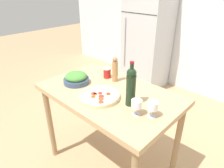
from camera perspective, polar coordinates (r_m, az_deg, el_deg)
name	(u,v)px	position (r m, az deg, el deg)	size (l,w,h in m)	color
ground_plane	(110,164)	(2.36, -0.70, -21.89)	(14.00, 14.00, 0.00)	tan
wall_back	(211,18)	(3.55, 26.42, 16.63)	(6.40, 0.08, 2.60)	silver
refrigerator	(147,36)	(3.67, 10.08, 13.32)	(0.70, 0.65, 1.87)	#B7BCC1
prep_counter	(109,102)	(1.84, -0.84, -5.20)	(1.24, 0.78, 0.91)	tan
wine_bottle	(131,86)	(1.52, 5.43, -0.54)	(0.08, 0.08, 0.36)	black
wine_glass_near	(137,105)	(1.44, 7.03, -5.90)	(0.08, 0.08, 0.12)	silver
wine_glass_far	(152,106)	(1.44, 11.49, -6.32)	(0.08, 0.08, 0.12)	silver
pepper_mill	(115,70)	(1.92, 0.87, 4.07)	(0.06, 0.06, 0.25)	#AD7F51
salad_bowl	(76,78)	(1.94, -10.18, 1.64)	(0.24, 0.24, 0.11)	#384C6B
homemade_pizza	(100,96)	(1.67, -3.57, -3.44)	(0.34, 0.34, 0.04)	beige
salt_canister	(107,73)	(2.02, -1.41, 3.24)	(0.07, 0.07, 0.11)	#B2231E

